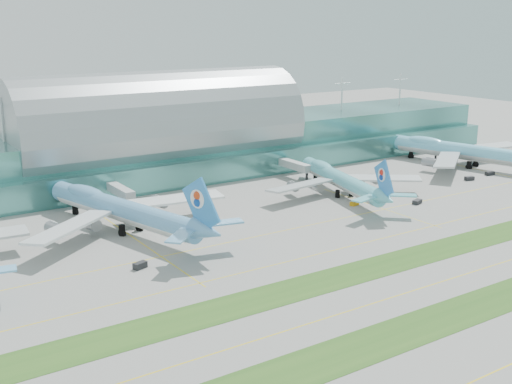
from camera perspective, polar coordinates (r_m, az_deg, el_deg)
ground at (r=168.05m, az=10.45°, el=-6.98°), size 700.00×700.00×0.00m
terminal at (r=268.33m, az=-8.72°, el=4.44°), size 340.00×69.10×36.00m
grass_strip_near at (r=150.92m, az=17.89°, el=-10.06°), size 420.00×12.00×0.08m
grass_strip_far at (r=169.37m, az=9.98°, el=-6.77°), size 420.00×12.00×0.08m
taxiline_b at (r=159.10m, az=13.95°, el=-8.46°), size 420.00×0.35×0.01m
taxiline_c at (r=180.49m, az=6.50°, el=-5.27°), size 420.00×0.35×0.01m
taxiline_d at (r=196.87m, az=2.41°, el=-3.46°), size 420.00×0.35×0.01m
airliner_b at (r=200.00m, az=-11.97°, el=-1.41°), size 69.70×80.54×22.51m
airliner_c at (r=238.94m, az=7.46°, el=1.20°), size 60.36×69.67×19.43m
airliner_d at (r=298.68m, az=17.93°, el=3.54°), size 71.37×82.33×22.93m
gse_c at (r=169.89m, az=-10.27°, el=-6.43°), size 4.03×2.81×1.66m
gse_d at (r=189.14m, az=-5.36°, el=-4.04°), size 3.92×2.52×1.61m
gse_e at (r=226.32m, az=8.74°, el=-1.01°), size 3.60×2.40×1.33m
gse_f at (r=232.73m, az=14.14°, el=-0.84°), size 4.49×3.20×1.41m
gse_g at (r=273.41m, az=18.44°, el=1.16°), size 4.12×2.75×1.57m
gse_h at (r=285.46m, az=20.07°, el=1.57°), size 4.13×2.51×1.53m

